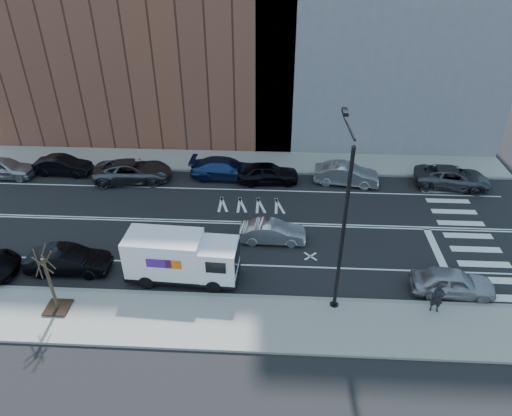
# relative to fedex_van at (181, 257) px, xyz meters

# --- Properties ---
(ground) EXTENTS (120.00, 120.00, 0.00)m
(ground) POSITION_rel_fedex_van_xyz_m (1.14, 5.60, -1.46)
(ground) COLOR black
(ground) RESTS_ON ground
(sidewalk_near) EXTENTS (44.00, 3.60, 0.15)m
(sidewalk_near) POSITION_rel_fedex_van_xyz_m (1.14, -3.20, -1.38)
(sidewalk_near) COLOR gray
(sidewalk_near) RESTS_ON ground
(sidewalk_far) EXTENTS (44.00, 3.60, 0.15)m
(sidewalk_far) POSITION_rel_fedex_van_xyz_m (1.14, 14.40, -1.38)
(sidewalk_far) COLOR gray
(sidewalk_far) RESTS_ON ground
(curb_near) EXTENTS (44.00, 0.25, 0.17)m
(curb_near) POSITION_rel_fedex_van_xyz_m (1.14, -1.40, -1.37)
(curb_near) COLOR gray
(curb_near) RESTS_ON ground
(curb_far) EXTENTS (44.00, 0.25, 0.17)m
(curb_far) POSITION_rel_fedex_van_xyz_m (1.14, 12.60, -1.37)
(curb_far) COLOR gray
(curb_far) RESTS_ON ground
(crosswalk) EXTENTS (3.00, 14.00, 0.01)m
(crosswalk) POSITION_rel_fedex_van_xyz_m (17.14, 5.60, -1.45)
(crosswalk) COLOR white
(crosswalk) RESTS_ON ground
(road_markings) EXTENTS (40.00, 8.60, 0.01)m
(road_markings) POSITION_rel_fedex_van_xyz_m (1.14, 5.60, -1.45)
(road_markings) COLOR white
(road_markings) RESTS_ON ground
(bldg_brick) EXTENTS (26.00, 10.00, 22.00)m
(bldg_brick) POSITION_rel_fedex_van_xyz_m (-6.86, 21.20, 9.54)
(bldg_brick) COLOR brown
(bldg_brick) RESTS_ON ground
(streetlight) EXTENTS (0.44, 4.02, 9.34)m
(streetlight) POSITION_rel_fedex_van_xyz_m (8.14, -1.31, 3.62)
(streetlight) COLOR black
(streetlight) RESTS_ON ground
(street_tree) EXTENTS (1.20, 1.20, 3.75)m
(street_tree) POSITION_rel_fedex_van_xyz_m (-5.86, -2.80, -0.01)
(street_tree) COLOR black
(street_tree) RESTS_ON ground
(fedex_van) EXTENTS (6.18, 2.41, 2.78)m
(fedex_van) POSITION_rel_fedex_van_xyz_m (0.00, 0.00, 0.00)
(fedex_van) COLOR black
(fedex_van) RESTS_ON ground
(far_parked_a) EXTENTS (4.60, 1.90, 1.56)m
(far_parked_a) POSITION_rel_fedex_van_xyz_m (-15.80, 10.94, -0.68)
(far_parked_a) COLOR #A5A5A9
(far_parked_a) RESTS_ON ground
(far_parked_b) EXTENTS (4.41, 1.73, 1.43)m
(far_parked_b) POSITION_rel_fedex_van_xyz_m (-11.53, 11.67, -0.74)
(far_parked_b) COLOR black
(far_parked_b) RESTS_ON ground
(far_parked_c) EXTENTS (5.99, 3.31, 1.59)m
(far_parked_c) POSITION_rel_fedex_van_xyz_m (-5.86, 10.91, -0.66)
(far_parked_c) COLOR #494B50
(far_parked_c) RESTS_ON ground
(far_parked_d) EXTENTS (5.47, 2.41, 1.56)m
(far_parked_d) POSITION_rel_fedex_van_xyz_m (1.13, 11.69, -0.68)
(far_parked_d) COLOR navy
(far_parked_d) RESTS_ON ground
(far_parked_e) EXTENTS (4.71, 2.18, 1.56)m
(far_parked_e) POSITION_rel_fedex_van_xyz_m (4.34, 11.16, -0.68)
(far_parked_e) COLOR black
(far_parked_e) RESTS_ON ground
(far_parked_f) EXTENTS (4.92, 2.25, 1.56)m
(far_parked_f) POSITION_rel_fedex_van_xyz_m (10.18, 11.25, -0.68)
(far_parked_f) COLOR #9D9EA2
(far_parked_f) RESTS_ON ground
(far_parked_g) EXTENTS (5.68, 3.13, 1.51)m
(far_parked_g) POSITION_rel_fedex_van_xyz_m (17.94, 11.25, -0.71)
(far_parked_g) COLOR #44484B
(far_parked_g) RESTS_ON ground
(driving_sedan) EXTENTS (4.04, 1.45, 1.33)m
(driving_sedan) POSITION_rel_fedex_van_xyz_m (4.86, 3.73, -0.80)
(driving_sedan) COLOR #B6B5BA
(driving_sedan) RESTS_ON ground
(near_parked_rear_a) EXTENTS (4.59, 1.70, 1.50)m
(near_parked_rear_a) POSITION_rel_fedex_van_xyz_m (-6.45, 0.26, -0.71)
(near_parked_rear_a) COLOR black
(near_parked_rear_a) RESTS_ON ground
(near_parked_front) EXTENTS (4.38, 1.93, 1.47)m
(near_parked_front) POSITION_rel_fedex_van_xyz_m (14.40, -0.43, -0.73)
(near_parked_front) COLOR #A6A6AA
(near_parked_front) RESTS_ON ground
(pedestrian) EXTENTS (0.67, 0.49, 1.70)m
(pedestrian) POSITION_rel_fedex_van_xyz_m (13.14, -1.92, -0.46)
(pedestrian) COLOR black
(pedestrian) RESTS_ON sidewalk_near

